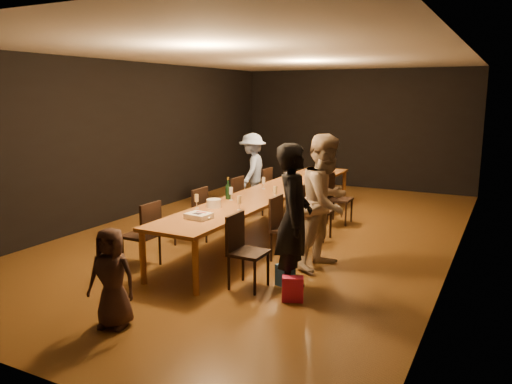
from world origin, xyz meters
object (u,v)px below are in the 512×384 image
at_px(chair_right_3, 340,199).
at_px(birthday_cake, 199,216).
at_px(chair_left_1, 190,216).
at_px(champagne_bottle, 228,188).
at_px(chair_right_2, 317,212).
at_px(chair_right_1, 288,229).
at_px(woman_tan, 326,202).
at_px(man_blue, 252,171).
at_px(chair_left_0, 141,234).
at_px(plate_stack, 214,203).
at_px(woman_birthday, 294,219).
at_px(chair_right_0, 249,252).
at_px(child, 112,278).
at_px(chair_left_3, 259,191).
at_px(table, 271,193).
at_px(chair_left_2, 228,202).
at_px(ice_bucket, 289,179).

distance_m(chair_right_3, birthday_cake, 3.54).
xyz_separation_m(chair_left_1, champagne_bottle, (0.56, 0.24, 0.46)).
bearing_deg(chair_right_2, chair_right_1, -0.00).
relative_size(woman_tan, birthday_cake, 5.37).
relative_size(woman_tan, man_blue, 1.18).
relative_size(chair_left_0, plate_stack, 4.36).
bearing_deg(plate_stack, woman_birthday, -23.77).
bearing_deg(chair_right_3, chair_right_0, -0.00).
relative_size(chair_right_3, child, 0.88).
distance_m(man_blue, plate_stack, 3.35).
xyz_separation_m(chair_right_2, chair_left_0, (-1.70, -2.40, 0.00)).
bearing_deg(chair_left_3, woman_tan, -137.00).
relative_size(chair_right_2, child, 0.88).
height_order(man_blue, birthday_cake, man_blue).
xyz_separation_m(table, chair_left_1, (-0.85, -1.20, -0.24)).
relative_size(chair_right_0, chair_left_0, 1.00).
bearing_deg(plate_stack, woman_tan, 10.86).
distance_m(chair_left_0, woman_birthday, 2.28).
distance_m(chair_right_2, chair_left_0, 2.94).
height_order(chair_right_0, chair_left_1, same).
height_order(chair_left_0, chair_left_2, same).
bearing_deg(child, man_blue, 88.72).
bearing_deg(child, woman_birthday, 39.03).
distance_m(chair_right_2, chair_left_2, 1.70).
bearing_deg(woman_birthday, chair_right_3, -8.39).
distance_m(chair_left_1, woman_tan, 2.32).
relative_size(chair_right_0, man_blue, 0.59).
distance_m(chair_right_1, woman_tan, 0.74).
xyz_separation_m(table, chair_left_0, (-0.85, -2.40, -0.24)).
xyz_separation_m(chair_right_1, chair_right_3, (0.00, 2.40, 0.00)).
distance_m(table, ice_bucket, 0.61).
bearing_deg(chair_right_0, chair_left_1, -125.22).
height_order(child, birthday_cake, child).
distance_m(child, plate_stack, 2.45).
xyz_separation_m(chair_right_0, woman_tan, (0.58, 1.16, 0.46)).
bearing_deg(chair_left_3, table, -144.69).
height_order(chair_right_0, champagne_bottle, champagne_bottle).
height_order(chair_left_1, woman_tan, woman_tan).
bearing_deg(chair_left_1, chair_right_2, -54.78).
distance_m(chair_right_0, chair_left_1, 2.08).
bearing_deg(plate_stack, chair_left_1, 152.41).
height_order(chair_left_1, woman_birthday, woman_birthday).
relative_size(chair_right_3, woman_tan, 0.50).
height_order(chair_right_3, chair_left_1, same).
xyz_separation_m(chair_left_0, champagne_bottle, (0.56, 1.44, 0.46)).
xyz_separation_m(chair_left_0, child, (0.95, -1.57, 0.06)).
height_order(woman_birthday, birthday_cake, woman_birthday).
distance_m(chair_right_2, chair_left_3, 2.08).
xyz_separation_m(chair_right_2, man_blue, (-2.07, 1.63, 0.32)).
relative_size(chair_right_2, chair_left_1, 1.00).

